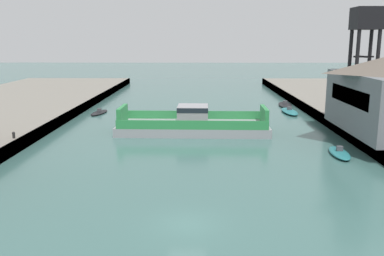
{
  "coord_description": "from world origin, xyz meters",
  "views": [
    {
      "loc": [
        0.71,
        -25.0,
        11.58
      ],
      "look_at": [
        0.0,
        20.67,
        2.0
      ],
      "focal_mm": 39.13,
      "sensor_mm": 36.0,
      "label": 1
    }
  ],
  "objects": [
    {
      "name": "ground_plane",
      "position": [
        0.0,
        0.0,
        0.0
      ],
      "size": [
        400.0,
        400.0,
        0.0
      ],
      "primitive_type": "plane",
      "color": "#3D6660"
    },
    {
      "name": "chain_ferry",
      "position": [
        0.01,
        27.56,
        1.07
      ],
      "size": [
        19.3,
        7.55,
        3.47
      ],
      "color": "#939399",
      "rests_on": "ground"
    },
    {
      "name": "moored_boat_near_left",
      "position": [
        15.23,
        16.74,
        0.26
      ],
      "size": [
        2.13,
        5.51,
        0.99
      ],
      "color": "#237075",
      "rests_on": "ground"
    },
    {
      "name": "moored_boat_mid_left",
      "position": [
        15.54,
        42.31,
        0.28
      ],
      "size": [
        2.32,
        7.26,
        1.04
      ],
      "color": "#237075",
      "rests_on": "ground"
    },
    {
      "name": "moored_boat_far_left",
      "position": [
        16.35,
        49.91,
        0.24
      ],
      "size": [
        2.97,
        7.46,
        0.96
      ],
      "color": "black",
      "rests_on": "ground"
    },
    {
      "name": "moored_boat_far_right",
      "position": [
        -15.32,
        41.36,
        0.19
      ],
      "size": [
        2.55,
        5.83,
        0.85
      ],
      "color": "black",
      "rests_on": "ground"
    },
    {
      "name": "crane_tower",
      "position": [
        20.81,
        26.87,
        12.33
      ],
      "size": [
        3.16,
        3.16,
        14.07
      ],
      "color": "black",
      "rests_on": "quay_right"
    },
    {
      "name": "bollard_left_far",
      "position": [
        -18.89,
        17.91,
        1.8
      ],
      "size": [
        0.32,
        0.32,
        0.71
      ],
      "color": "black",
      "rests_on": "quay_left"
    },
    {
      "name": "bollard_right_far",
      "position": [
        18.89,
        17.81,
        1.8
      ],
      "size": [
        0.32,
        0.32,
        0.71
      ],
      "color": "black",
      "rests_on": "quay_right"
    }
  ]
}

